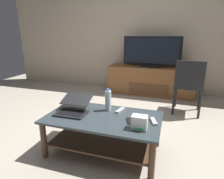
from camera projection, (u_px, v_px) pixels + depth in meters
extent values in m
plane|color=#9E9384|center=(105.00, 134.00, 2.46)|extent=(7.68, 7.68, 0.00)
cube|color=#B2A38C|center=(140.00, 27.00, 4.12)|extent=(6.40, 0.12, 2.80)
cube|color=#2D383D|center=(103.00, 117.00, 1.99)|extent=(1.20, 0.67, 0.02)
cube|color=#472D1E|center=(103.00, 139.00, 2.07)|extent=(1.06, 0.59, 0.02)
cylinder|color=#472D1E|center=(44.00, 140.00, 1.95)|extent=(0.06, 0.06, 0.40)
cylinder|color=#472D1E|center=(152.00, 161.00, 1.63)|extent=(0.06, 0.06, 0.40)
cylinder|color=#472D1E|center=(72.00, 118.00, 2.48)|extent=(0.06, 0.06, 0.40)
cylinder|color=#472D1E|center=(158.00, 130.00, 2.15)|extent=(0.06, 0.06, 0.40)
cube|color=brown|center=(150.00, 81.00, 4.04)|extent=(1.78, 0.49, 0.60)
cube|color=#55351C|center=(148.00, 89.00, 3.85)|extent=(0.80, 0.01, 0.21)
cube|color=black|center=(151.00, 66.00, 3.93)|extent=(0.41, 0.20, 0.05)
cube|color=black|center=(152.00, 51.00, 3.85)|extent=(1.17, 0.04, 0.57)
cube|color=black|center=(152.00, 51.00, 3.82)|extent=(1.08, 0.01, 0.51)
cube|color=black|center=(189.00, 85.00, 3.03)|extent=(0.48, 0.48, 0.04)
cube|color=black|center=(190.00, 75.00, 2.80)|extent=(0.42, 0.07, 0.42)
cylinder|color=black|center=(199.00, 98.00, 3.20)|extent=(0.04, 0.04, 0.44)
cylinder|color=black|center=(176.00, 95.00, 3.34)|extent=(0.04, 0.04, 0.44)
cylinder|color=black|center=(200.00, 105.00, 2.86)|extent=(0.04, 0.04, 0.44)
cylinder|color=black|center=(174.00, 102.00, 3.01)|extent=(0.04, 0.04, 0.44)
cube|color=black|center=(71.00, 113.00, 2.04)|extent=(0.33, 0.23, 0.02)
cube|color=black|center=(71.00, 113.00, 2.04)|extent=(0.29, 0.18, 0.00)
cube|color=black|center=(77.00, 99.00, 2.14)|extent=(0.33, 0.22, 0.08)
cube|color=silver|center=(77.00, 99.00, 2.14)|extent=(0.30, 0.19, 0.07)
cube|color=white|center=(139.00, 122.00, 1.71)|extent=(0.14, 0.09, 0.13)
cube|color=#19D84C|center=(138.00, 129.00, 1.68)|extent=(0.08, 0.00, 0.01)
cylinder|color=silver|center=(108.00, 101.00, 2.12)|extent=(0.07, 0.07, 0.23)
cylinder|color=blue|center=(108.00, 90.00, 2.08)|extent=(0.04, 0.04, 0.02)
cube|color=black|center=(130.00, 121.00, 1.88)|extent=(0.12, 0.16, 0.01)
cube|color=#99999E|center=(154.00, 121.00, 1.86)|extent=(0.09, 0.17, 0.02)
cube|color=#99999E|center=(120.00, 110.00, 2.12)|extent=(0.08, 0.17, 0.02)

